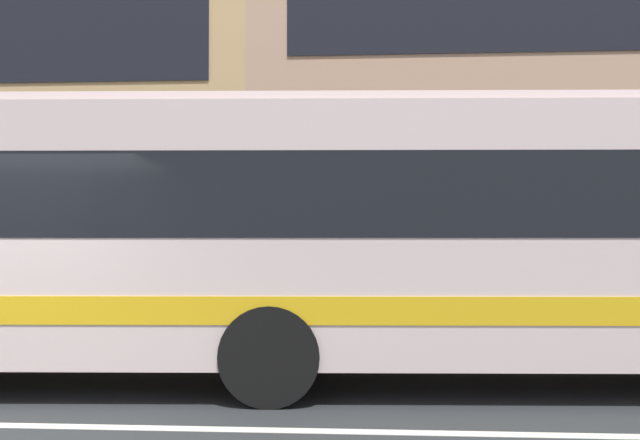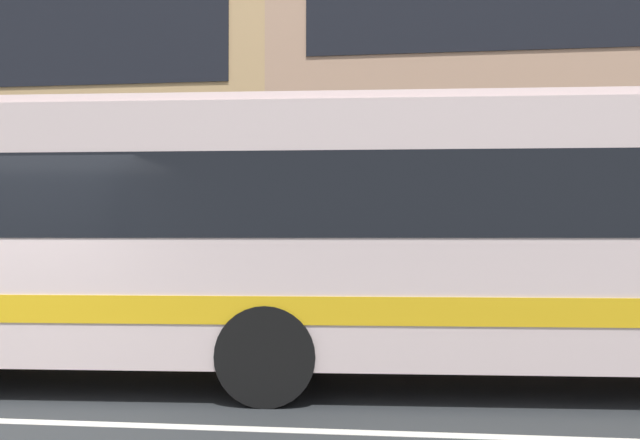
# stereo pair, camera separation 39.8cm
# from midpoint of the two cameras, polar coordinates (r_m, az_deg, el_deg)

# --- Properties ---
(transit_bus) EXTENTS (12.24, 3.19, 3.16)m
(transit_bus) POSITION_cam_midpoint_polar(r_m,az_deg,el_deg) (8.22, 0.53, -0.88)
(transit_bus) COLOR beige
(transit_bus) RESTS_ON ground_plane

